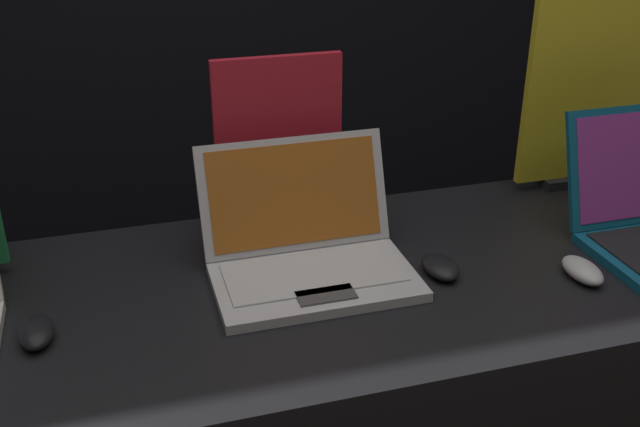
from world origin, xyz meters
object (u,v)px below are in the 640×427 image
mouse_front (36,332)px  mouse_back (582,270)px  promo_stand_middle (279,148)px  promo_stand_back (588,88)px  mouse_middle (440,267)px  laptop_middle (307,246)px

mouse_front → mouse_back: mouse_back is taller
promo_stand_middle → promo_stand_back: (0.78, 0.01, 0.07)m
mouse_middle → mouse_back: size_ratio=0.96×
mouse_back → promo_stand_back: promo_stand_back is taller
mouse_front → mouse_back: (1.04, -0.08, 0.00)m
mouse_middle → mouse_back: mouse_back is taller
mouse_middle → promo_stand_back: bearing=31.9°
laptop_middle → mouse_middle: (0.25, -0.09, -0.04)m
mouse_front → mouse_middle: 0.77m
mouse_middle → mouse_front: bearing=-179.1°
mouse_front → promo_stand_back: size_ratio=0.20×
mouse_front → laptop_middle: (0.52, 0.10, 0.04)m
mouse_front → promo_stand_middle: promo_stand_middle is taller
laptop_middle → mouse_front: bearing=-169.2°
laptop_middle → promo_stand_middle: 0.26m
mouse_back → laptop_middle: bearing=160.7°
mouse_middle → promo_stand_middle: size_ratio=0.27×
laptop_middle → mouse_back: bearing=-19.3°
mouse_back → promo_stand_back: size_ratio=0.21×
laptop_middle → mouse_back: laptop_middle is taller
mouse_front → promo_stand_middle: 0.63m
mouse_middle → promo_stand_back: promo_stand_back is taller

